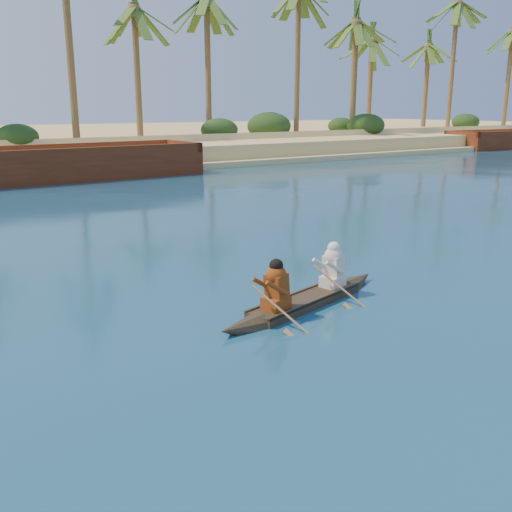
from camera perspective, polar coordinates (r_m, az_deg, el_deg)
ground at (r=15.51m, az=22.16°, el=-0.09°), size 160.00×160.00×0.00m
sandy_embankment at (r=56.67m, az=-21.33°, el=10.56°), size 150.00×51.00×1.50m
palm_grove at (r=45.28m, az=-18.64°, el=19.48°), size 110.00×14.00×16.00m
shrub_cluster at (r=41.80m, az=-16.55°, el=10.74°), size 100.00×6.00×2.40m
canoe at (r=10.89m, az=5.01°, el=-3.72°), size 4.55×1.67×1.25m
barge_mid at (r=31.91m, az=-16.70°, el=8.78°), size 12.25×4.52×2.02m
barge_right at (r=57.69m, az=23.48°, el=10.54°), size 11.53×4.61×1.88m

